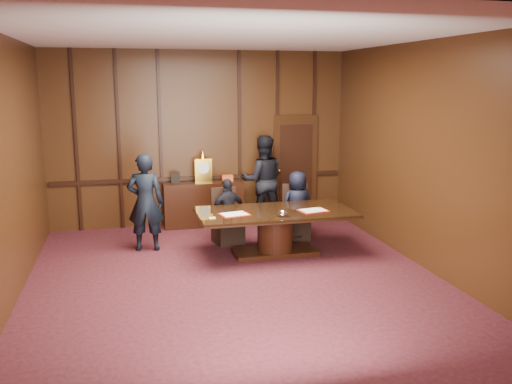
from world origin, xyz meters
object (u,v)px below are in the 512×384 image
Objects in this scene: conference_table at (275,225)px; signatory_left at (228,212)px; sideboard at (204,202)px; witness_right at (263,180)px; signatory_right at (297,205)px; witness_left at (145,202)px.

conference_table is 2.20× the size of signatory_left.
sideboard is 1.28m from witness_right.
witness_right is at bearing 81.51° from conference_table.
sideboard is at bearing 112.60° from conference_table.
signatory_right is at bearing -41.28° from sideboard.
conference_table is 1.03m from signatory_left.
signatory_left is 0.65× the size of witness_right.
witness_left reaches higher than conference_table.
sideboard reaches higher than signatory_left.
conference_table is 1.54× the size of witness_left.
sideboard is at bearing -48.87° from signatory_right.
witness_right reaches higher than conference_table.
signatory_right is (0.65, 0.80, 0.13)m from conference_table.
sideboard is 2.34m from conference_table.
conference_table is at bearing 168.85° from witness_left.
signatory_right is 0.75× the size of witness_left.
signatory_left is 1.47m from witness_left.
sideboard is at bearing -1.68° from witness_right.
witness_left is 2.70m from witness_right.
witness_left is (-1.20, -1.39, 0.36)m from sideboard.
conference_table is at bearing 43.32° from signatory_right.
signatory_right reaches higher than signatory_left.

